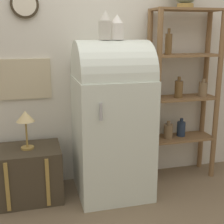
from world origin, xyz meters
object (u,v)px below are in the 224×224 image
object	(u,v)px
desk_lamp	(26,119)
suitcase_trunk	(28,173)
refrigerator	(112,116)
vase_left	(105,26)
vase_center	(117,28)

from	to	relation	value
desk_lamp	suitcase_trunk	bearing A→B (deg)	162.37
refrigerator	suitcase_trunk	distance (m)	0.89
refrigerator	vase_left	world-z (taller)	vase_left
suitcase_trunk	desk_lamp	world-z (taller)	desk_lamp
suitcase_trunk	desk_lamp	bearing A→B (deg)	-17.63
vase_left	vase_center	distance (m)	0.10
vase_left	refrigerator	bearing A→B (deg)	3.08
refrigerator	suitcase_trunk	size ratio (longest dim) A/B	2.38
vase_center	vase_left	bearing A→B (deg)	177.16
refrigerator	desk_lamp	bearing A→B (deg)	175.76
vase_left	desk_lamp	size ratio (longest dim) A/B	0.70
vase_center	desk_lamp	world-z (taller)	vase_center
refrigerator	vase_left	xyz separation A→B (m)	(-0.06, -0.00, 0.76)
refrigerator	desk_lamp	world-z (taller)	refrigerator
desk_lamp	vase_center	bearing A→B (deg)	-4.60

